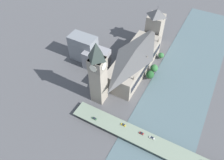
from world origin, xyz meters
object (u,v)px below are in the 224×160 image
object	(u,v)px
victoria_tower	(155,27)
car_northbound_lead	(94,118)
car_southbound_lead	(152,138)
car_southbound_mid	(123,125)
clock_tower	(98,72)
road_bridge	(156,145)
car_northbound_mid	(141,133)
parliament_hall	(135,60)

from	to	relation	value
victoria_tower	car_northbound_lead	distance (m)	140.04
car_northbound_lead	car_southbound_lead	distance (m)	54.57
victoria_tower	car_southbound_mid	xyz separation A→B (m)	(-23.12, 131.90, -19.11)
clock_tower	car_southbound_lead	size ratio (longest dim) A/B	15.28
road_bridge	car_southbound_lead	size ratio (longest dim) A/B	34.44
road_bridge	car_southbound_mid	xyz separation A→B (m)	(32.54, -3.44, 1.53)
clock_tower	car_northbound_mid	size ratio (longest dim) A/B	18.62
car_southbound_lead	victoria_tower	bearing A→B (deg)	-68.97
clock_tower	car_southbound_mid	xyz separation A→B (m)	(-36.51, 19.03, -32.99)
road_bridge	car_southbound_mid	distance (m)	32.76
car_northbound_mid	car_southbound_lead	bearing A→B (deg)	-178.59
clock_tower	road_bridge	xyz separation A→B (m)	(-69.05, 22.47, -34.53)
clock_tower	car_southbound_mid	bearing A→B (deg)	152.47
clock_tower	car_southbound_mid	distance (m)	52.76
road_bridge	victoria_tower	bearing A→B (deg)	-67.64
car_northbound_mid	road_bridge	bearing A→B (deg)	166.82
clock_tower	victoria_tower	size ratio (longest dim) A/B	1.37
victoria_tower	car_northbound_mid	world-z (taller)	victoria_tower
car_northbound_lead	victoria_tower	bearing A→B (deg)	-91.45
parliament_hall	car_southbound_lead	distance (m)	89.90
car_southbound_mid	car_northbound_mid	bearing A→B (deg)	-179.94
parliament_hall	car_northbound_lead	world-z (taller)	parliament_hall
road_bridge	car_northbound_lead	bearing A→B (deg)	3.23
parliament_hall	victoria_tower	world-z (taller)	victoria_tower
car_northbound_mid	car_southbound_lead	size ratio (longest dim) A/B	0.82
victoria_tower	clock_tower	bearing A→B (deg)	83.24
clock_tower	victoria_tower	distance (m)	114.51
parliament_hall	clock_tower	distance (m)	61.12
car_northbound_mid	victoria_tower	bearing A→B (deg)	-72.77
clock_tower	car_northbound_lead	world-z (taller)	clock_tower
car_southbound_mid	parliament_hall	bearing A→B (deg)	-72.68
clock_tower	road_bridge	bearing A→B (deg)	161.98
road_bridge	car_northbound_lead	world-z (taller)	car_northbound_lead
car_northbound_mid	car_southbound_mid	world-z (taller)	car_southbound_mid
parliament_hall	car_northbound_mid	distance (m)	85.03
parliament_hall	car_southbound_mid	bearing A→B (deg)	107.32
car_northbound_lead	car_northbound_mid	bearing A→B (deg)	-171.29
victoria_tower	car_northbound_mid	size ratio (longest dim) A/B	13.63
car_northbound_mid	clock_tower	bearing A→B (deg)	-19.30
road_bridge	car_northbound_mid	xyz separation A→B (m)	(14.76, -3.46, 1.53)
car_southbound_lead	car_southbound_mid	bearing A→B (deg)	0.54
parliament_hall	clock_tower	bearing A→B (deg)	76.24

